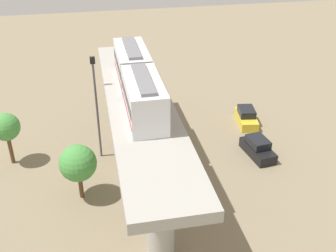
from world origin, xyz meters
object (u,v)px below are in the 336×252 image
Objects in this scene: tree_mid_lot at (78,163)px; signal_post at (97,104)px; parked_car_black at (258,148)px; parked_car_yellow at (246,117)px; tree_near_viaduct at (6,127)px; train at (138,80)px.

signal_post reaches higher than tree_mid_lot.
parked_car_yellow is (1.18, 6.16, 0.00)m from parked_car_black.
tree_near_viaduct is 1.04× the size of tree_mid_lot.
train is 1.35× the size of signal_post.
parked_car_yellow is at bearing 27.30° from tree_mid_lot.
parked_car_black is 0.86× the size of tree_near_viaduct.
train is 5.83m from signal_post.
train is at bearing 174.81° from parked_car_black.
tree_near_viaduct is (-11.59, 3.77, -5.17)m from train.
tree_mid_lot is 0.49× the size of signal_post.
train is 8.17m from tree_mid_lot.
train is 2.64× the size of tree_near_viaduct.
signal_post is (1.95, 5.88, 2.16)m from tree_mid_lot.
parked_car_black is at bearing -10.66° from signal_post.
signal_post is (-3.40, 3.26, -3.43)m from train.
tree_mid_lot reaches higher than parked_car_yellow.
parked_car_yellow is 0.86× the size of tree_near_viaduct.
tree_mid_lot is at bearing -177.11° from parked_car_black.
tree_mid_lot is at bearing -108.33° from signal_post.
parked_car_yellow is (12.58, 6.63, -8.23)m from train.
signal_post reaches higher than tree_near_viaduct.
signal_post is (-15.98, -3.37, 4.80)m from parked_car_yellow.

